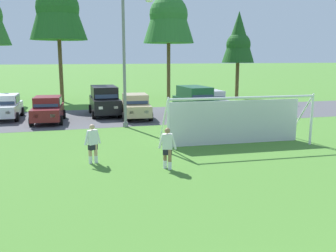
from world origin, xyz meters
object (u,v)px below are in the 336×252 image
parked_car_slot_center_right (195,101)px  street_lamp (127,61)px  player_striker_near (167,148)px  player_midfield_center (93,144)px  parked_car_slot_center_left (105,100)px  parked_car_slot_right (211,101)px  parked_car_slot_left (48,109)px  parked_car_slot_center (135,106)px  soccer_goal (236,119)px  parked_car_slot_far_left (5,107)px

parked_car_slot_center_right → street_lamp: (-5.52, -3.06, 2.94)m
player_striker_near → player_midfield_center: 3.16m
player_striker_near → parked_car_slot_center_left: bearing=93.7°
parked_car_slot_center_left → parked_car_slot_right: (8.23, -0.72, -0.24)m
parked_car_slot_left → parked_car_slot_center: (5.93, 0.06, 0.00)m
soccer_goal → street_lamp: street_lamp is taller
parked_car_slot_right → street_lamp: size_ratio=0.54×
parked_car_slot_left → parked_car_slot_right: (12.20, 1.36, 0.00)m
player_striker_near → street_lamp: (-0.02, 9.23, 3.23)m
street_lamp → parked_car_slot_center: bearing=71.2°
parked_car_slot_far_left → parked_car_slot_right: bearing=-2.9°
player_midfield_center → soccer_goal: bearing=11.5°
player_striker_near → player_midfield_center: (-2.75, 1.57, 0.00)m
parked_car_slot_far_left → street_lamp: size_ratio=0.54×
parked_car_slot_center → parked_car_slot_right: size_ratio=1.03×
parked_car_slot_right → parked_car_slot_far_left: bearing=177.1°
parked_car_slot_far_left → parked_car_slot_center_right: parked_car_slot_center_right is taller
player_midfield_center → parked_car_slot_right: 15.68m
player_striker_near → street_lamp: 9.78m
parked_car_slot_center_right → parked_car_slot_right: size_ratio=1.13×
parked_car_slot_center_right → street_lamp: street_lamp is taller
parked_car_slot_center_left → soccer_goal: bearing=-64.9°
parked_car_slot_left → street_lamp: bearing=-31.7°
parked_car_slot_left → parked_car_slot_center_right: size_ratio=0.91×
parked_car_slot_center → player_midfield_center: bearing=-109.4°
parked_car_slot_far_left → player_midfield_center: bearing=-68.4°
parked_car_slot_center → parked_car_slot_right: (6.26, 1.30, 0.00)m
parked_car_slot_far_left → parked_car_slot_right: size_ratio=1.01×
parked_car_slot_center_left → street_lamp: bearing=-79.8°
parked_car_slot_far_left → parked_car_slot_center_right: size_ratio=0.90×
player_striker_near → soccer_goal: bearing=34.6°
parked_car_slot_left → player_midfield_center: bearing=-78.6°
parked_car_slot_center_left → street_lamp: 5.95m
player_midfield_center → parked_car_slot_left: parked_car_slot_left is taller
parked_car_slot_far_left → parked_car_slot_center: 9.10m
soccer_goal → player_midfield_center: bearing=-168.5°
soccer_goal → parked_car_slot_left: soccer_goal is taller
parked_car_slot_center → parked_car_slot_center_right: parked_car_slot_center_right is taller
parked_car_slot_far_left → parked_car_slot_right: same height
parked_car_slot_right → soccer_goal: bearing=-105.4°
player_striker_near → parked_car_slot_center: bearing=85.2°
soccer_goal → player_midfield_center: size_ratio=4.57×
player_midfield_center → parked_car_slot_center: 11.38m
parked_car_slot_center_left → parked_car_slot_center: 2.83m
player_midfield_center → parked_car_slot_center_left: (1.81, 12.76, 0.29)m
player_striker_near → player_midfield_center: size_ratio=1.00×
parked_car_slot_far_left → street_lamp: street_lamp is taller
parked_car_slot_center_left → parked_car_slot_center_right: (6.44, -2.04, 0.00)m
player_midfield_center → parked_car_slot_far_left: size_ratio=0.39×
player_midfield_center → parked_car_slot_center_right: parked_car_slot_center_right is taller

